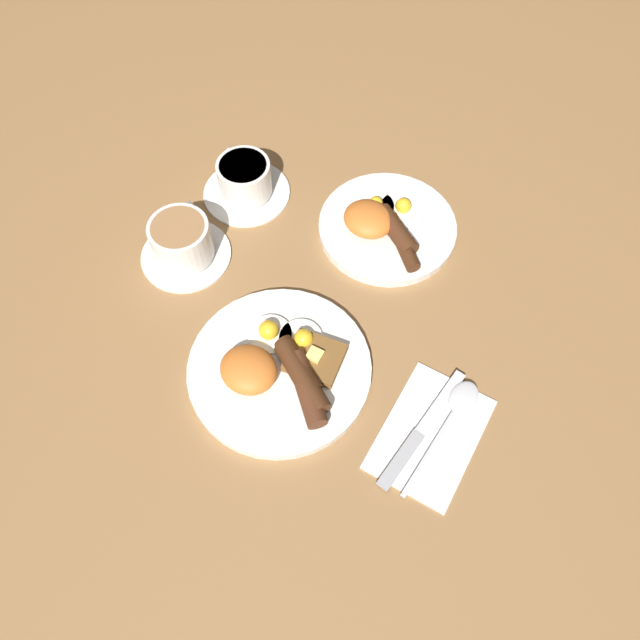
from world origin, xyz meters
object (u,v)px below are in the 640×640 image
(breakfast_plate_near, at_px, (281,368))
(breakfast_plate_far, at_px, (385,225))
(teacup_near, at_px, (183,243))
(knife, at_px, (418,434))
(spoon, at_px, (457,408))
(teacup_far, at_px, (245,181))

(breakfast_plate_near, distance_m, breakfast_plate_far, 0.30)
(teacup_near, height_order, knife, teacup_near)
(spoon, bearing_deg, teacup_near, 91.22)
(teacup_near, xyz_separation_m, spoon, (0.47, 0.01, -0.03))
(knife, bearing_deg, teacup_far, 67.58)
(knife, bearing_deg, breakfast_plate_far, 41.14)
(spoon, bearing_deg, knife, 158.28)
(teacup_near, bearing_deg, breakfast_plate_near, -18.33)
(breakfast_plate_far, xyz_separation_m, spoon, (0.24, -0.21, -0.01))
(breakfast_plate_near, height_order, knife, breakfast_plate_near)
(teacup_far, bearing_deg, spoon, -17.24)
(teacup_near, xyz_separation_m, knife, (0.45, -0.05, -0.03))
(teacup_far, bearing_deg, breakfast_plate_near, -44.08)
(breakfast_plate_near, distance_m, knife, 0.21)
(breakfast_plate_far, height_order, spoon, breakfast_plate_far)
(teacup_far, xyz_separation_m, spoon, (0.47, -0.15, -0.02))
(breakfast_plate_far, bearing_deg, knife, -51.36)
(knife, bearing_deg, breakfast_plate_near, 99.99)
(breakfast_plate_near, relative_size, breakfast_plate_far, 1.17)
(teacup_far, distance_m, spoon, 0.49)
(breakfast_plate_near, xyz_separation_m, teacup_near, (-0.24, 0.08, 0.02))
(knife, relative_size, spoon, 1.05)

